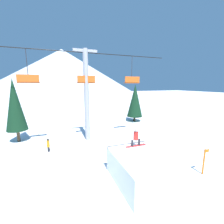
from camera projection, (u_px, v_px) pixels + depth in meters
ground_plane at (120, 177)px, 9.77m from camera, size 220.00×220.00×0.00m
mountain_ridge at (63, 73)px, 71.74m from camera, size 75.26×75.26×22.12m
snow_ramp at (140, 169)px, 9.10m from camera, size 2.99×3.96×1.73m
snowboarder at (136, 138)px, 10.26m from camera, size 1.54×0.33×1.22m
chairlift at (86, 90)px, 15.40m from camera, size 18.37×0.50×9.41m
pine_tree_near at (15, 105)px, 15.11m from camera, size 2.02×2.02×6.57m
pine_tree_far at (135, 101)px, 23.93m from camera, size 2.46×2.46×5.93m
trail_marker at (204, 161)px, 9.89m from camera, size 0.41×0.10×1.76m
distant_skier at (48, 145)px, 13.28m from camera, size 0.24×0.24×1.23m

